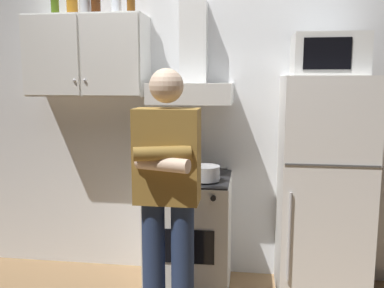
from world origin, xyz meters
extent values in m
cube|color=white|center=(0.00, 0.60, 1.35)|extent=(4.80, 0.10, 2.70)
cube|color=white|center=(-0.85, 0.38, 1.75)|extent=(0.90, 0.34, 0.60)
cube|color=white|center=(-1.07, 0.20, 1.75)|extent=(0.43, 0.01, 0.58)
cube|color=white|center=(-0.62, 0.20, 1.75)|extent=(0.43, 0.01, 0.58)
sphere|color=#B2B2B7|center=(-0.89, 0.19, 1.57)|extent=(0.02, 0.02, 0.02)
sphere|color=#B2B2B7|center=(-0.81, 0.19, 1.57)|extent=(0.02, 0.02, 0.02)
cube|color=white|center=(-0.05, 0.25, 0.42)|extent=(0.60, 0.60, 0.85)
cube|color=black|center=(-0.05, 0.25, 0.86)|extent=(0.59, 0.59, 0.01)
cube|color=black|center=(-0.05, -0.05, 0.45)|extent=(0.42, 0.01, 0.24)
cylinder|color=black|center=(-0.18, 0.13, 0.87)|extent=(0.16, 0.16, 0.01)
cylinder|color=black|center=(0.08, 0.13, 0.87)|extent=(0.16, 0.16, 0.01)
cylinder|color=black|center=(-0.18, 0.37, 0.87)|extent=(0.16, 0.16, 0.01)
cylinder|color=black|center=(0.08, 0.37, 0.87)|extent=(0.16, 0.16, 0.01)
cylinder|color=black|center=(-0.25, -0.06, 0.80)|extent=(0.04, 0.02, 0.04)
cylinder|color=black|center=(-0.12, -0.06, 0.80)|extent=(0.04, 0.02, 0.04)
cylinder|color=black|center=(0.02, -0.06, 0.80)|extent=(0.04, 0.02, 0.04)
cylinder|color=black|center=(0.15, -0.06, 0.80)|extent=(0.04, 0.02, 0.04)
cube|color=white|center=(-0.05, 0.33, 1.47)|extent=(0.60, 0.44, 0.15)
cube|color=white|center=(-0.05, 0.47, 1.85)|extent=(0.20, 0.16, 0.60)
cube|color=white|center=(0.90, 0.25, 0.80)|extent=(0.60, 0.60, 1.60)
cube|color=#4C4C4C|center=(0.90, -0.05, 1.04)|extent=(0.59, 0.01, 0.01)
cylinder|color=silver|center=(0.65, -0.06, 0.56)|extent=(0.02, 0.02, 0.60)
cube|color=silver|center=(0.90, 0.27, 1.74)|extent=(0.48, 0.36, 0.28)
cube|color=black|center=(0.86, 0.09, 1.74)|extent=(0.30, 0.01, 0.20)
cylinder|color=navy|center=(-0.19, -0.35, 0.42)|extent=(0.14, 0.14, 0.85)
cylinder|color=navy|center=(-0.01, -0.35, 0.42)|extent=(0.14, 0.14, 0.85)
cube|color=olive|center=(-0.10, -0.35, 1.13)|extent=(0.38, 0.20, 0.56)
cylinder|color=olive|center=(-0.10, -0.49, 1.17)|extent=(0.33, 0.17, 0.08)
cylinder|color=beige|center=(-0.10, -0.49, 1.11)|extent=(0.33, 0.17, 0.08)
sphere|color=beige|center=(-0.10, -0.35, 1.54)|extent=(0.20, 0.20, 0.20)
cylinder|color=#B7BABF|center=(0.08, 0.13, 0.93)|extent=(0.20, 0.20, 0.10)
cylinder|color=black|center=(-0.04, 0.13, 0.96)|extent=(0.05, 0.01, 0.01)
cylinder|color=black|center=(0.20, 0.13, 0.96)|extent=(0.05, 0.01, 0.01)
cylinder|color=#B2B5BA|center=(-0.87, 0.39, 2.15)|extent=(0.08, 0.08, 0.19)
camera|label=1|loc=(0.37, -2.73, 1.58)|focal=39.16mm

